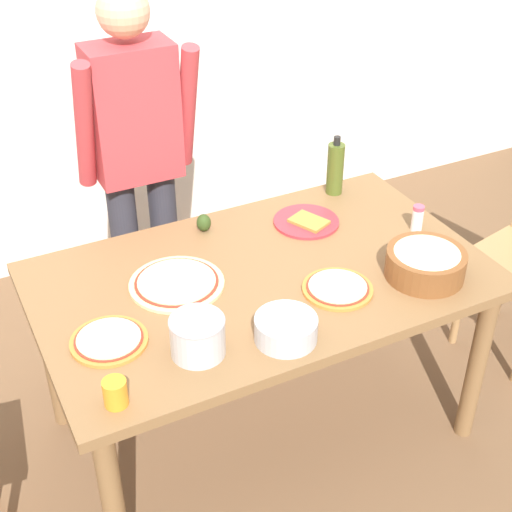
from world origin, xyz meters
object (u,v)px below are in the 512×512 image
at_px(salt_shaker, 418,218).
at_px(dining_table, 262,295).
at_px(person_cook, 138,155).
at_px(pizza_cooked_on_tray, 109,340).
at_px(olive_oil_bottle, 335,168).
at_px(avocado, 204,223).
at_px(popcorn_bowl, 426,261).
at_px(cup_orange, 115,393).
at_px(pizza_second_cooked, 338,288).
at_px(mixing_bowl_steel, 286,329).
at_px(steel_pot, 198,336).
at_px(pizza_raw_on_board, 177,283).
at_px(plate_with_slice, 307,222).

bearing_deg(salt_shaker, dining_table, 179.78).
height_order(person_cook, pizza_cooked_on_tray, person_cook).
xyz_separation_m(olive_oil_bottle, avocado, (-0.61, -0.03, -0.08)).
bearing_deg(avocado, popcorn_bowl, -47.71).
xyz_separation_m(dining_table, cup_orange, (-0.66, -0.38, 0.13)).
bearing_deg(person_cook, pizza_cooked_on_tray, -115.33).
height_order(pizza_second_cooked, mixing_bowl_steel, mixing_bowl_steel).
bearing_deg(mixing_bowl_steel, salt_shaker, 24.04).
relative_size(pizza_cooked_on_tray, avocado, 3.52).
bearing_deg(cup_orange, pizza_second_cooked, 11.86).
bearing_deg(cup_orange, dining_table, 29.85).
bearing_deg(olive_oil_bottle, steel_pot, -143.19).
xyz_separation_m(popcorn_bowl, salt_shaker, (0.16, 0.26, -0.01)).
xyz_separation_m(steel_pot, avocado, (0.30, 0.65, -0.03)).
bearing_deg(pizza_raw_on_board, dining_table, -14.69).
relative_size(mixing_bowl_steel, olive_oil_bottle, 0.78).
bearing_deg(cup_orange, plate_with_slice, 32.11).
bearing_deg(steel_pot, person_cook, 80.23).
distance_m(salt_shaker, avocado, 0.83).
bearing_deg(cup_orange, pizza_raw_on_board, 51.41).
distance_m(pizza_cooked_on_tray, avocado, 0.72).
bearing_deg(avocado, pizza_raw_on_board, -128.26).
distance_m(pizza_raw_on_board, pizza_second_cooked, 0.56).
xyz_separation_m(dining_table, salt_shaker, (0.67, -0.00, 0.14)).
xyz_separation_m(dining_table, popcorn_bowl, (0.51, -0.26, 0.15)).
bearing_deg(pizza_cooked_on_tray, pizza_raw_on_board, 31.97).
relative_size(pizza_second_cooked, plate_with_slice, 0.95).
xyz_separation_m(pizza_raw_on_board, cup_orange, (-0.36, -0.46, 0.03)).
relative_size(popcorn_bowl, steel_pot, 1.61).
distance_m(pizza_cooked_on_tray, salt_shaker, 1.28).
bearing_deg(steel_pot, olive_oil_bottle, 36.81).
relative_size(pizza_raw_on_board, popcorn_bowl, 1.19).
xyz_separation_m(olive_oil_bottle, steel_pot, (-0.91, -0.68, -0.05)).
bearing_deg(person_cook, plate_with_slice, -46.00).
distance_m(popcorn_bowl, mixing_bowl_steel, 0.61).
bearing_deg(pizza_cooked_on_tray, avocado, 42.04).
bearing_deg(salt_shaker, mixing_bowl_steel, -155.96).
relative_size(dining_table, person_cook, 0.99).
bearing_deg(dining_table, mixing_bowl_steel, -105.30).
distance_m(pizza_second_cooked, cup_orange, 0.87).
xyz_separation_m(mixing_bowl_steel, salt_shaker, (0.77, 0.34, 0.01)).
bearing_deg(plate_with_slice, popcorn_bowl, -68.95).
distance_m(person_cook, olive_oil_bottle, 0.82).
relative_size(plate_with_slice, avocado, 3.71).
bearing_deg(person_cook, mixing_bowl_steel, -85.19).
xyz_separation_m(pizza_second_cooked, steel_pot, (-0.55, -0.08, 0.06)).
height_order(plate_with_slice, popcorn_bowl, popcorn_bowl).
xyz_separation_m(steel_pot, salt_shaker, (1.04, 0.28, -0.01)).
distance_m(plate_with_slice, steel_pot, 0.86).
relative_size(person_cook, steel_pot, 9.34).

